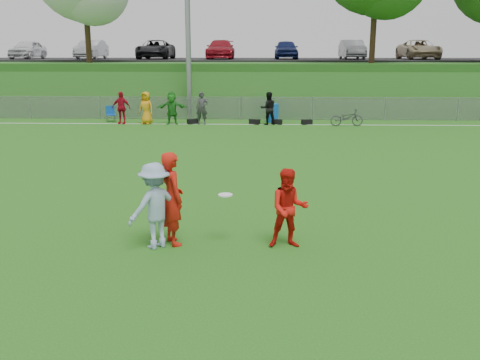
{
  "coord_description": "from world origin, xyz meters",
  "views": [
    {
      "loc": [
        1.06,
        -9.97,
        3.86
      ],
      "look_at": [
        0.66,
        0.5,
        1.29
      ],
      "focal_mm": 40.0,
      "sensor_mm": 36.0,
      "label": 1
    }
  ],
  "objects_px": {
    "recycling_bin": "(272,113)",
    "player_red_left": "(172,199)",
    "player_red_center": "(289,208)",
    "player_blue": "(155,206)",
    "bicycle": "(347,117)",
    "frisbee": "(225,195)"
  },
  "relations": [
    {
      "from": "player_red_center",
      "to": "bicycle",
      "type": "relative_size",
      "value": 0.96
    },
    {
      "from": "recycling_bin",
      "to": "bicycle",
      "type": "xyz_separation_m",
      "value": [
        3.79,
        -1.38,
        -0.05
      ]
    },
    {
      "from": "player_red_left",
      "to": "player_blue",
      "type": "bearing_deg",
      "value": 96.55
    },
    {
      "from": "player_red_left",
      "to": "frisbee",
      "type": "relative_size",
      "value": 6.51
    },
    {
      "from": "player_red_left",
      "to": "bicycle",
      "type": "height_order",
      "value": "player_red_left"
    },
    {
      "from": "player_red_center",
      "to": "bicycle",
      "type": "distance_m",
      "value": 17.87
    },
    {
      "from": "recycling_bin",
      "to": "player_red_left",
      "type": "bearing_deg",
      "value": -97.35
    },
    {
      "from": "player_red_left",
      "to": "frisbee",
      "type": "distance_m",
      "value": 1.07
    },
    {
      "from": "player_red_center",
      "to": "bicycle",
      "type": "bearing_deg",
      "value": 73.28
    },
    {
      "from": "player_red_center",
      "to": "bicycle",
      "type": "height_order",
      "value": "player_red_center"
    },
    {
      "from": "player_red_center",
      "to": "frisbee",
      "type": "height_order",
      "value": "player_red_center"
    },
    {
      "from": "player_red_center",
      "to": "player_blue",
      "type": "relative_size",
      "value": 0.93
    },
    {
      "from": "frisbee",
      "to": "bicycle",
      "type": "relative_size",
      "value": 0.17
    },
    {
      "from": "bicycle",
      "to": "frisbee",
      "type": "bearing_deg",
      "value": 159.97
    },
    {
      "from": "recycling_bin",
      "to": "bicycle",
      "type": "relative_size",
      "value": 0.59
    },
    {
      "from": "player_red_left",
      "to": "player_red_center",
      "type": "bearing_deg",
      "value": -122.57
    },
    {
      "from": "player_red_left",
      "to": "player_red_center",
      "type": "xyz_separation_m",
      "value": [
        2.34,
        -0.1,
        -0.15
      ]
    },
    {
      "from": "recycling_bin",
      "to": "player_blue",
      "type": "bearing_deg",
      "value": -98.19
    },
    {
      "from": "frisbee",
      "to": "bicycle",
      "type": "xyz_separation_m",
      "value": [
        5.14,
        17.28,
        -0.58
      ]
    },
    {
      "from": "player_red_center",
      "to": "player_blue",
      "type": "height_order",
      "value": "player_blue"
    },
    {
      "from": "player_red_left",
      "to": "bicycle",
      "type": "xyz_separation_m",
      "value": [
        6.21,
        17.34,
        -0.51
      ]
    },
    {
      "from": "player_red_left",
      "to": "recycling_bin",
      "type": "bearing_deg",
      "value": -37.39
    }
  ]
}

